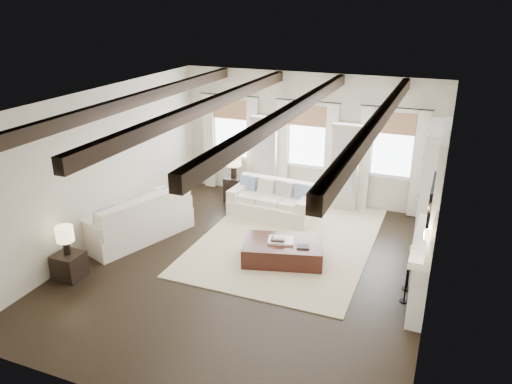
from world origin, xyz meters
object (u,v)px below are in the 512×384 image
at_px(sofa_back, 273,202).
at_px(sofa_left, 138,221).
at_px(side_table_back, 234,189).
at_px(side_table_front, 69,266).
at_px(ottoman, 283,251).

relative_size(sofa_back, sofa_left, 0.79).
xyz_separation_m(sofa_back, sofa_left, (-2.27, -2.17, 0.06)).
height_order(sofa_left, side_table_back, sofa_left).
bearing_deg(side_table_front, sofa_left, 82.67).
relative_size(sofa_back, side_table_front, 4.18).
bearing_deg(sofa_left, ottoman, 3.85).
relative_size(side_table_front, side_table_back, 0.77).
bearing_deg(sofa_back, side_table_back, 157.55).
bearing_deg(side_table_back, side_table_front, -105.67).
relative_size(sofa_back, ottoman, 1.32).
distance_m(ottoman, side_table_front, 4.01).
xyz_separation_m(sofa_left, side_table_back, (1.03, 2.68, -0.09)).
height_order(sofa_back, sofa_left, sofa_left).
bearing_deg(ottoman, sofa_left, 168.65).
xyz_separation_m(sofa_back, ottoman, (0.93, -1.95, -0.14)).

